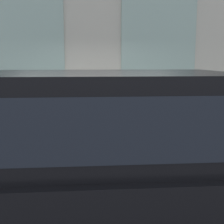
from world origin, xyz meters
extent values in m
plane|color=#2D2D30|center=(0.00, 0.00, 0.00)|extent=(80.00, 80.00, 0.00)
cube|color=#B2ADA3|center=(1.14, 0.00, 0.09)|extent=(2.28, 60.00, 0.17)
cube|color=#9EBCB2|center=(2.26, -1.39, 2.88)|extent=(0.03, 1.59, 2.12)
cube|color=#9EBCB2|center=(2.26, 1.39, 2.88)|extent=(0.03, 1.59, 2.12)
cylinder|color=#2D7260|center=(0.57, 0.18, 0.19)|extent=(0.34, 0.34, 0.04)
cylinder|color=#2D7260|center=(0.57, 0.18, 0.51)|extent=(0.25, 0.25, 0.68)
sphere|color=#2C5D50|center=(0.57, 0.18, 0.85)|extent=(0.27, 0.27, 0.27)
cylinder|color=black|center=(0.57, 0.18, 0.93)|extent=(0.09, 0.09, 0.11)
cylinder|color=#2D7260|center=(0.57, 0.00, 0.60)|extent=(0.09, 0.10, 0.09)
cylinder|color=#2D7260|center=(0.57, 0.35, 0.60)|extent=(0.09, 0.10, 0.09)
cylinder|color=#232328|center=(0.77, -0.70, 0.44)|extent=(0.08, 0.08, 0.52)
cylinder|color=#232328|center=(0.88, -0.70, 0.44)|extent=(0.08, 0.08, 0.52)
cube|color=#268C4C|center=(0.83, -0.70, 0.89)|extent=(0.14, 0.10, 0.39)
cylinder|color=#268C4C|center=(0.73, -0.70, 0.90)|extent=(0.06, 0.06, 0.37)
cylinder|color=#268C4C|center=(0.93, -0.70, 0.90)|extent=(0.06, 0.06, 0.37)
sphere|color=beige|center=(0.83, -0.70, 1.18)|extent=(0.17, 0.17, 0.17)
cylinder|color=black|center=(-0.34, -1.22, 0.40)|extent=(0.24, 0.80, 0.80)
cube|color=black|center=(-1.18, 0.12, 0.75)|extent=(1.92, 4.30, 0.70)
cube|color=black|center=(-1.18, 0.01, 1.53)|extent=(1.69, 2.67, 0.85)
cube|color=#1E232D|center=(-1.18, 0.01, 1.53)|extent=(1.70, 2.45, 0.54)
camera|label=1|loc=(-4.36, 0.17, 2.07)|focal=50.00mm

